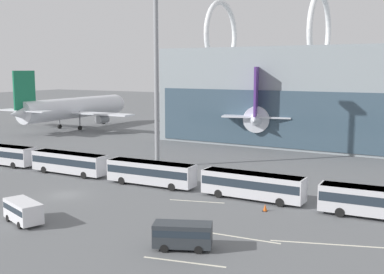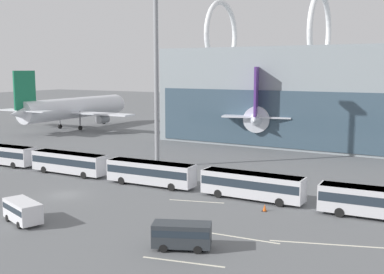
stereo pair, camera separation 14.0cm
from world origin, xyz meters
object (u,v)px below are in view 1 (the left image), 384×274
at_px(shuttle_bus_0, 1,153).
at_px(shuttle_bus_2, 151,172).
at_px(airliner_at_gate_near, 72,108).
at_px(shuttle_bus_1, 69,162).
at_px(airliner_at_gate_far, 265,113).
at_px(service_van_foreground, 23,210).
at_px(shuttle_bus_3, 252,184).
at_px(service_van_crossing, 183,234).
at_px(floodlight_mast, 156,62).
at_px(shuttle_bus_4, 381,201).
at_px(traffic_cone_0, 265,208).

distance_m(shuttle_bus_0, shuttle_bus_2, 28.41).
bearing_deg(airliner_at_gate_near, shuttle_bus_1, -138.35).
distance_m(airliner_at_gate_far, service_van_foreground, 66.22).
bearing_deg(airliner_at_gate_far, shuttle_bus_3, -174.80).
distance_m(service_van_crossing, floodlight_mast, 38.17).
bearing_deg(service_van_crossing, floodlight_mast, 103.76).
distance_m(shuttle_bus_2, service_van_foreground, 19.18).
xyz_separation_m(shuttle_bus_1, floodlight_mast, (8.03, 10.97, 14.38)).
distance_m(shuttle_bus_4, service_van_foreground, 36.03).
xyz_separation_m(shuttle_bus_0, floodlight_mast, (22.23, 11.22, 14.38)).
height_order(shuttle_bus_1, service_van_crossing, shuttle_bus_1).
bearing_deg(floodlight_mast, airliner_at_gate_far, 84.05).
distance_m(airliner_at_gate_far, service_van_crossing, 66.74).
bearing_deg(airliner_at_gate_near, shuttle_bus_3, -122.38).
distance_m(shuttle_bus_0, traffic_cone_0, 45.70).
distance_m(service_van_crossing, traffic_cone_0, 14.03).
bearing_deg(shuttle_bus_3, service_van_foreground, -130.45).
xyz_separation_m(airliner_at_gate_far, shuttle_bus_2, (2.40, -47.05, -3.76)).
xyz_separation_m(airliner_at_gate_far, shuttle_bus_4, (30.81, -47.23, -3.76)).
bearing_deg(airliner_at_gate_near, service_van_foreground, -141.45).
xyz_separation_m(airliner_at_gate_near, shuttle_bus_3, (65.47, -39.42, -3.45)).
height_order(airliner_at_gate_near, service_van_crossing, airliner_at_gate_near).
height_order(airliner_at_gate_near, traffic_cone_0, airliner_at_gate_near).
distance_m(shuttle_bus_0, service_van_foreground, 32.07).
bearing_deg(shuttle_bus_1, floodlight_mast, 53.16).
xyz_separation_m(airliner_at_gate_far, shuttle_bus_3, (16.60, -46.88, -3.76)).
bearing_deg(service_van_foreground, airliner_at_gate_near, 149.18).
height_order(shuttle_bus_4, floodlight_mast, floodlight_mast).
xyz_separation_m(shuttle_bus_2, floodlight_mast, (-6.18, 10.78, 14.38)).
bearing_deg(traffic_cone_0, shuttle_bus_3, 129.85).
xyz_separation_m(airliner_at_gate_far, shuttle_bus_0, (-26.01, -47.48, -3.76)).
distance_m(shuttle_bus_3, traffic_cone_0, 4.87).
bearing_deg(traffic_cone_0, shuttle_bus_2, 168.82).
height_order(shuttle_bus_0, shuttle_bus_3, same).
xyz_separation_m(shuttle_bus_4, service_van_crossing, (-13.37, -17.05, -0.52)).
xyz_separation_m(airliner_at_gate_far, floodlight_mast, (-3.78, -36.26, 10.62)).
height_order(shuttle_bus_4, traffic_cone_0, shuttle_bus_4).
bearing_deg(shuttle_bus_3, shuttle_bus_1, -179.08).
height_order(shuttle_bus_0, shuttle_bus_4, same).
xyz_separation_m(shuttle_bus_3, service_van_foreground, (-16.49, -19.20, -0.54)).
bearing_deg(service_van_foreground, shuttle_bus_0, 163.84).
bearing_deg(shuttle_bus_3, airliner_at_gate_far, 109.72).
bearing_deg(shuttle_bus_0, airliner_at_gate_near, 116.95).
distance_m(airliner_at_gate_near, shuttle_bus_4, 89.11).
relative_size(shuttle_bus_3, traffic_cone_0, 16.04).
height_order(shuttle_bus_4, service_van_foreground, shuttle_bus_4).
height_order(service_van_crossing, traffic_cone_0, service_van_crossing).
bearing_deg(shuttle_bus_1, airliner_at_gate_near, 132.33).
xyz_separation_m(shuttle_bus_0, shuttle_bus_1, (14.20, 0.25, 0.00)).
bearing_deg(floodlight_mast, traffic_cone_0, -31.27).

